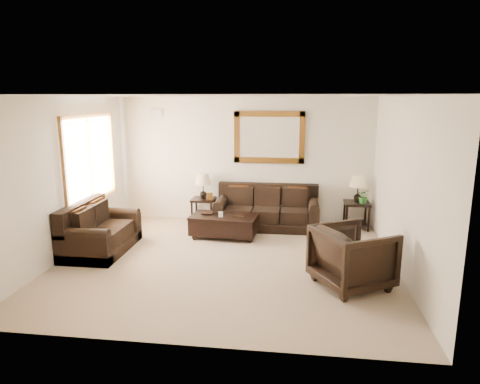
# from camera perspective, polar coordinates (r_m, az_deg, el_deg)

# --- Properties ---
(room) EXTENTS (5.51, 5.01, 2.71)m
(room) POSITION_cam_1_polar(r_m,az_deg,el_deg) (6.84, -2.01, 1.33)
(room) COLOR gray
(room) RESTS_ON ground
(window) EXTENTS (0.07, 1.96, 1.66)m
(window) POSITION_cam_1_polar(r_m,az_deg,el_deg) (8.50, -19.29, 4.19)
(window) COLOR white
(window) RESTS_ON room
(mirror) EXTENTS (1.50, 0.06, 1.10)m
(mirror) POSITION_cam_1_polar(r_m,az_deg,el_deg) (9.14, 3.91, 7.28)
(mirror) COLOR #44200D
(mirror) RESTS_ON room
(air_vent) EXTENTS (0.25, 0.02, 0.18)m
(air_vent) POSITION_cam_1_polar(r_m,az_deg,el_deg) (9.59, -11.03, 10.31)
(air_vent) COLOR #999999
(air_vent) RESTS_ON room
(sofa) EXTENTS (2.14, 0.92, 0.87)m
(sofa) POSITION_cam_1_polar(r_m,az_deg,el_deg) (9.03, 3.62, -2.68)
(sofa) COLOR black
(sofa) RESTS_ON room
(loveseat) EXTENTS (0.92, 1.55, 0.87)m
(loveseat) POSITION_cam_1_polar(r_m,az_deg,el_deg) (8.01, -18.40, -5.25)
(loveseat) COLOR black
(loveseat) RESTS_ON room
(end_table_left) EXTENTS (0.49, 0.49, 1.08)m
(end_table_left) POSITION_cam_1_polar(r_m,az_deg,el_deg) (9.26, -4.92, 0.16)
(end_table_left) COLOR black
(end_table_left) RESTS_ON room
(end_table_right) EXTENTS (0.51, 0.51, 1.13)m
(end_table_right) POSITION_cam_1_polar(r_m,az_deg,el_deg) (9.12, 15.41, -0.22)
(end_table_right) COLOR black
(end_table_right) RESTS_ON room
(coffee_table) EXTENTS (1.34, 0.81, 0.54)m
(coffee_table) POSITION_cam_1_polar(r_m,az_deg,el_deg) (8.36, -2.15, -4.23)
(coffee_table) COLOR black
(coffee_table) RESTS_ON room
(armchair) EXTENTS (1.24, 1.26, 0.97)m
(armchair) POSITION_cam_1_polar(r_m,az_deg,el_deg) (6.37, 14.80, -8.02)
(armchair) COLOR black
(armchair) RESTS_ON floor
(potted_plant) EXTENTS (0.37, 0.39, 0.24)m
(potted_plant) POSITION_cam_1_polar(r_m,az_deg,el_deg) (9.06, 16.16, -0.73)
(potted_plant) COLOR #23581E
(potted_plant) RESTS_ON end_table_right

